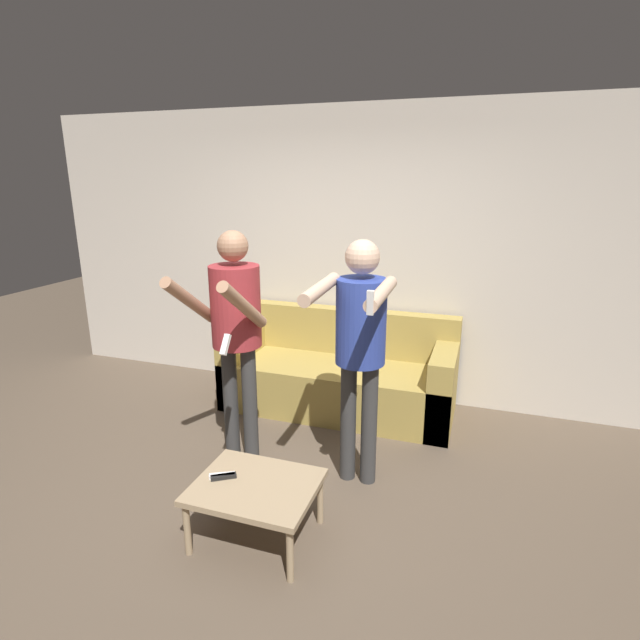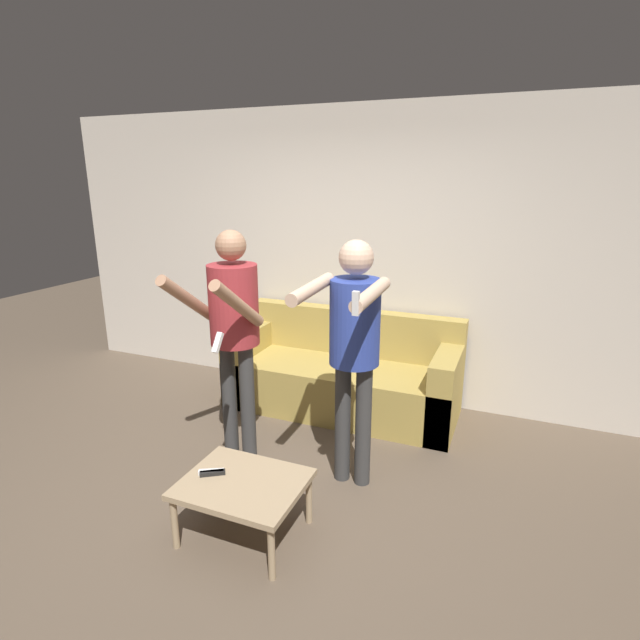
# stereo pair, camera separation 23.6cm
# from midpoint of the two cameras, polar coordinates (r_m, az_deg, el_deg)

# --- Properties ---
(ground_plane) EXTENTS (14.00, 14.00, 0.00)m
(ground_plane) POSITION_cam_midpoint_polar(r_m,az_deg,el_deg) (3.48, -8.83, -20.82)
(ground_plane) COLOR brown
(wall_back) EXTENTS (6.40, 0.06, 2.70)m
(wall_back) POSITION_cam_midpoint_polar(r_m,az_deg,el_deg) (4.75, 1.96, 7.27)
(wall_back) COLOR beige
(wall_back) RESTS_ON ground_plane
(couch) EXTENTS (2.07, 0.81, 0.88)m
(couch) POSITION_cam_midpoint_polar(r_m,az_deg,el_deg) (4.62, 0.75, -6.49)
(couch) COLOR #AD9347
(couch) RESTS_ON ground_plane
(person_standing_left) EXTENTS (0.47, 0.74, 1.73)m
(person_standing_left) POSITION_cam_midpoint_polar(r_m,az_deg,el_deg) (3.60, -11.54, -0.09)
(person_standing_left) COLOR #383838
(person_standing_left) RESTS_ON ground_plane
(person_standing_right) EXTENTS (0.45, 0.74, 1.70)m
(person_standing_right) POSITION_cam_midpoint_polar(r_m,az_deg,el_deg) (3.25, 2.51, -1.79)
(person_standing_right) COLOR #383838
(person_standing_right) RESTS_ON ground_plane
(coffee_table) EXTENTS (0.71, 0.57, 0.36)m
(coffee_table) POSITION_cam_midpoint_polar(r_m,az_deg,el_deg) (3.10, -9.66, -18.66)
(coffee_table) COLOR tan
(coffee_table) RESTS_ON ground_plane
(remote_near) EXTENTS (0.15, 0.11, 0.02)m
(remote_near) POSITION_cam_midpoint_polar(r_m,az_deg,el_deg) (3.15, -13.17, -17.08)
(remote_near) COLOR black
(remote_near) RESTS_ON coffee_table
(remote_far) EXTENTS (0.15, 0.10, 0.02)m
(remote_far) POSITION_cam_midpoint_polar(r_m,az_deg,el_deg) (3.16, -13.34, -16.94)
(remote_far) COLOR white
(remote_far) RESTS_ON coffee_table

